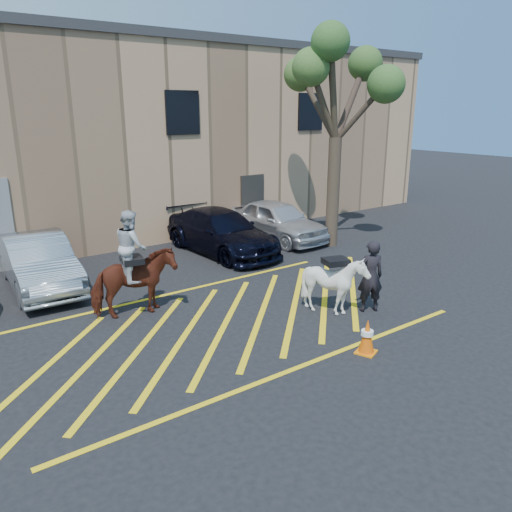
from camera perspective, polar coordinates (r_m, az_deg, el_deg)
ground at (r=11.80m, az=-4.37°, el=-7.31°), size 90.00×90.00×0.00m
car_silver_sedan at (r=14.81m, az=-23.60°, el=-0.67°), size 1.77×4.51×1.46m
car_blue_suv at (r=17.03m, az=-3.99°, el=2.79°), size 2.24×5.03×1.43m
car_white_suv at (r=18.64m, az=2.44°, el=4.08°), size 1.90×4.38×1.47m
handler at (r=12.30m, az=12.93°, el=-2.29°), size 0.76×0.66×1.77m
warehouse at (r=21.96m, az=-21.82°, el=12.54°), size 32.42×10.20×7.30m
hatching_zone at (r=11.57m, az=-3.58°, el=-7.78°), size 12.60×5.12×0.01m
mounted_bay at (r=12.01m, az=-13.86°, el=-2.06°), size 2.05×1.17×2.56m
saddled_white at (r=12.02m, az=8.98°, el=-3.20°), size 1.53×1.63×1.47m
traffic_cone at (r=10.39m, az=12.57°, el=-8.94°), size 0.49×0.49×0.73m
tree at (r=17.63m, az=9.34°, el=19.39°), size 3.99×4.37×7.31m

